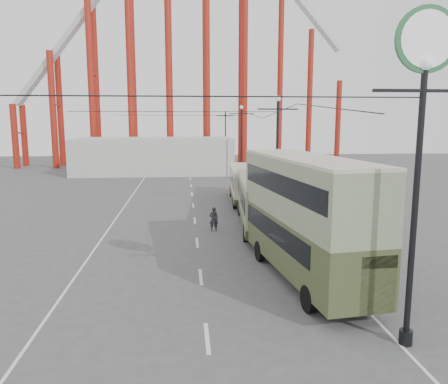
{
  "coord_description": "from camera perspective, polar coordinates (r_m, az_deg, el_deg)",
  "views": [
    {
      "loc": [
        -1.68,
        -16.01,
        7.39
      ],
      "look_at": [
        0.74,
        10.8,
        3.0
      ],
      "focal_mm": 35.0,
      "sensor_mm": 36.0,
      "label": 1
    }
  ],
  "objects": [
    {
      "name": "road_markings",
      "position": [
        36.47,
        -3.76,
        -2.44
      ],
      "size": [
        12.52,
        120.0,
        0.01
      ],
      "color": "silver",
      "rests_on": "ground"
    },
    {
      "name": "lamp_post_mid",
      "position": [
        34.88,
        6.94,
        4.74
      ],
      "size": [
        3.2,
        0.44,
        9.32
      ],
      "color": "black",
      "rests_on": "ground"
    },
    {
      "name": "lamp_post_far",
      "position": [
        56.55,
        2.27,
        6.51
      ],
      "size": [
        3.2,
        0.44,
        9.32
      ],
      "color": "black",
      "rests_on": "ground"
    },
    {
      "name": "lamp_post_distant",
      "position": [
        78.4,
        0.19,
        7.28
      ],
      "size": [
        3.2,
        0.44,
        9.32
      ],
      "color": "black",
      "rests_on": "ground"
    },
    {
      "name": "roller_coaster",
      "position": [
        74.54,
        -6.07,
        21.24
      ],
      "size": [
        52.95,
        5.0,
        55.48
      ],
      "color": "maroon",
      "rests_on": "ground"
    },
    {
      "name": "double_decker_bus",
      "position": [
        20.52,
        10.56,
        -2.54
      ],
      "size": [
        4.07,
        11.06,
        5.8
      ],
      "rotation": [
        0.0,
        0.0,
        0.13
      ],
      "color": "#404927",
      "rests_on": "ground"
    },
    {
      "name": "single_decker_cream",
      "position": [
        40.25,
        2.79,
        1.25
      ],
      "size": [
        3.19,
        10.32,
        3.17
      ],
      "rotation": [
        0.0,
        0.0,
        -0.06
      ],
      "color": "#BFB69A",
      "rests_on": "ground"
    },
    {
      "name": "single_decker_green",
      "position": [
        30.91,
        4.74,
        -0.95
      ],
      "size": [
        3.73,
        12.25,
        3.41
      ],
      "rotation": [
        0.0,
        0.0,
        -0.08
      ],
      "color": "gray",
      "rests_on": "ground"
    },
    {
      "name": "fairground_shed",
      "position": [
        63.35,
        -9.07,
        4.72
      ],
      "size": [
        22.0,
        10.0,
        5.0
      ],
      "primitive_type": "cube",
      "color": "#AEAEA9",
      "rests_on": "ground"
    },
    {
      "name": "lamp_post_near",
      "position": [
        14.91,
        24.48,
        10.26
      ],
      "size": [
        3.2,
        0.44,
        10.8
      ],
      "color": "black",
      "rests_on": "ground"
    },
    {
      "name": "pedestrian",
      "position": [
        29.57,
        -1.36,
        -3.57
      ],
      "size": [
        0.61,
        0.41,
        1.65
      ],
      "primitive_type": "imported",
      "rotation": [
        0.0,
        0.0,
        3.16
      ],
      "color": "black",
      "rests_on": "ground"
    },
    {
      "name": "ground",
      "position": [
        17.71,
        0.79,
        -15.4
      ],
      "size": [
        160.0,
        160.0,
        0.0
      ],
      "primitive_type": "plane",
      "color": "#464649",
      "rests_on": "ground"
    }
  ]
}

